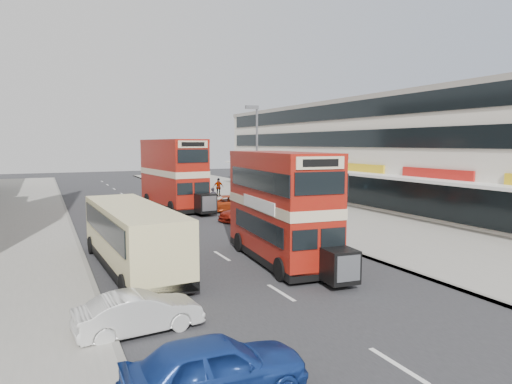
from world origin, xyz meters
TOP-DOWN VIEW (x-y plane):
  - ground at (0.00, 0.00)m, footprint 160.00×160.00m
  - road_surface at (0.00, 20.00)m, footprint 12.00×90.00m
  - pavement_right at (12.00, 20.00)m, footprint 12.00×90.00m
  - kerb_left at (-6.10, 20.00)m, footprint 0.20×90.00m
  - kerb_right at (6.10, 20.00)m, footprint 0.20×90.00m
  - commercial_row at (19.95, 22.00)m, footprint 9.90×46.20m
  - street_lamp at (6.52, 18.00)m, footprint 1.00×0.20m
  - bus_main at (2.07, 5.91)m, footprint 3.12×8.99m
  - bus_second at (2.11, 24.66)m, footprint 3.64×10.14m
  - coach at (-4.27, 7.56)m, footprint 2.96×9.75m
  - car_left_near at (-4.50, -3.44)m, footprint 4.02×1.66m
  - car_left_front at (-5.33, 0.65)m, footprint 3.68×1.58m
  - car_right_a at (5.28, 16.77)m, footprint 4.46×2.19m
  - car_right_b at (5.25, 21.41)m, footprint 4.88×2.72m
  - car_right_c at (4.87, 29.64)m, footprint 3.62×1.58m
  - pedestrian_near at (8.16, 14.27)m, footprint 0.75×0.71m
  - pedestrian_far at (8.24, 30.51)m, footprint 1.07×0.47m
  - cyclist at (4.51, 21.66)m, footprint 0.69×1.85m

SIDE VIEW (x-z plane):
  - ground at x=0.00m, z-range 0.00..0.00m
  - road_surface at x=0.00m, z-range 0.00..0.01m
  - pavement_right at x=12.00m, z-range 0.00..0.15m
  - kerb_left at x=-6.10m, z-range -0.01..0.15m
  - kerb_right at x=6.10m, z-range -0.01..0.15m
  - car_left_front at x=-5.33m, z-range 0.00..1.18m
  - car_right_c at x=4.87m, z-range 0.00..1.21m
  - car_right_a at x=5.28m, z-range 0.00..1.25m
  - cyclist at x=4.51m, z-range -0.33..1.60m
  - car_right_b at x=5.25m, z-range 0.00..1.29m
  - car_left_near at x=-4.50m, z-range 0.00..1.36m
  - pedestrian_near at x=8.16m, z-range 0.15..1.83m
  - pedestrian_far at x=8.24m, z-range 0.15..1.96m
  - coach at x=-4.27m, z-range 0.23..2.78m
  - bus_main at x=2.07m, z-range 0.13..4.98m
  - bus_second at x=2.11m, z-range 0.15..5.69m
  - commercial_row at x=19.95m, z-range 0.05..9.35m
  - street_lamp at x=6.52m, z-range 0.72..8.85m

